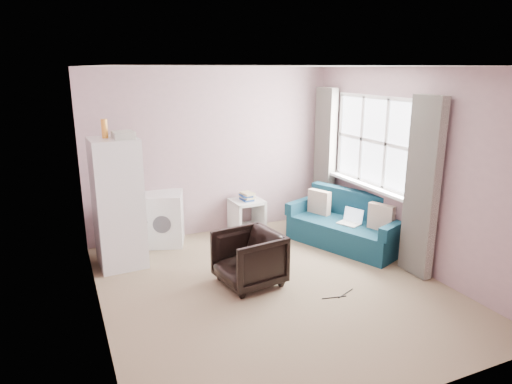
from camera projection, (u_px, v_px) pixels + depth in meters
room at (275, 183)px, 5.04m from camera, size 3.84×4.24×2.54m
armchair at (249, 256)px, 5.35m from camera, size 0.73×0.77×0.71m
fridge at (118, 203)px, 5.74m from camera, size 0.61×0.60×1.89m
washing_machine at (164, 217)px, 6.58m from camera, size 0.68×0.68×0.76m
side_table at (247, 213)px, 7.08m from camera, size 0.49×0.49×0.64m
sofa at (348, 226)px, 6.58m from camera, size 1.33×1.84×0.75m
window_dressing at (366, 170)px, 6.38m from camera, size 0.17×2.62×2.18m
floor_cables at (340, 295)px, 5.14m from camera, size 0.45×0.13×0.01m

